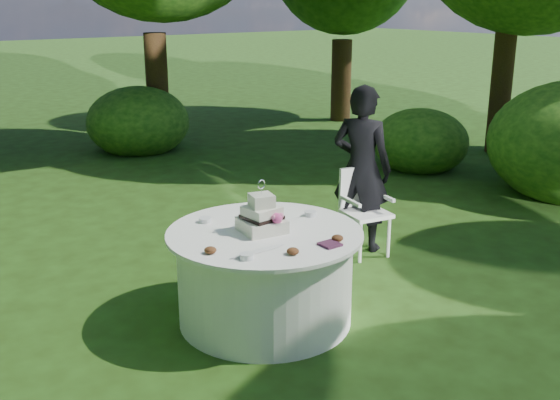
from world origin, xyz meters
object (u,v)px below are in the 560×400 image
object	(u,v)px
cake	(262,218)
guest	(362,168)
table	(265,276)
chair	(363,204)
napkins	(330,244)

from	to	relation	value
cake	guest	bearing A→B (deg)	23.12
table	chair	bearing A→B (deg)	21.20
guest	table	xyz separation A→B (m)	(-1.74, -0.76, -0.47)
cake	chair	size ratio (longest dim) A/B	0.48
napkins	chair	xyz separation A→B (m)	(1.46, 1.19, -0.26)
guest	cake	bearing A→B (deg)	87.28
table	chair	size ratio (longest dim) A/B	1.76
cake	napkins	bearing A→B (deg)	-67.52
table	chair	distance (m)	1.79
guest	cake	distance (m)	1.91
cake	chair	xyz separation A→B (m)	(1.68, 0.64, -0.37)
table	cake	bearing A→B (deg)	153.42
guest	napkins	bearing A→B (deg)	104.58
napkins	guest	size ratio (longest dim) A/B	0.08
chair	guest	bearing A→B (deg)	56.35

